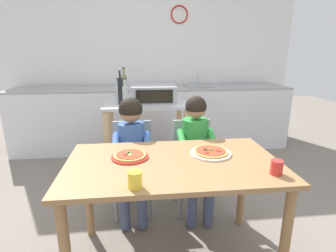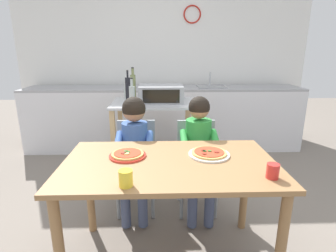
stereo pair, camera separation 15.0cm
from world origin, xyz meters
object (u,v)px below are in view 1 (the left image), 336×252
bottle_clear_vinegar (118,93)px  child_in_green_shirt (196,144)px  bottle_squat_spirits (121,91)px  dining_table (173,176)px  kitchen_island_cart (146,128)px  drinking_cup_red (277,167)px  dining_chair_right (193,158)px  dining_chair_left (133,160)px  bottle_brown_beer (126,96)px  toaster_oven (153,94)px  drinking_cup_yellow (135,180)px  bottle_dark_olive_oil (124,86)px  pizza_plate_red_rimmed (130,156)px  child_in_blue_striped_shirt (132,143)px  pizza_plate_white (211,152)px

bottle_clear_vinegar → child_in_green_shirt: bottle_clear_vinegar is taller
bottle_squat_spirits → dining_table: bearing=-72.7°
child_in_green_shirt → bottle_squat_spirits: bearing=132.9°
kitchen_island_cart → drinking_cup_red: bearing=-66.2°
dining_chair_right → child_in_green_shirt: 0.22m
dining_chair_left → bottle_brown_beer: bearing=98.3°
toaster_oven → dining_chair_right: toaster_oven is taller
drinking_cup_yellow → child_in_green_shirt: bearing=59.2°
bottle_dark_olive_oil → bottle_brown_beer: bearing=-86.1°
kitchen_island_cart → toaster_oven: 0.40m
toaster_oven → dining_chair_left: toaster_oven is taller
pizza_plate_red_rimmed → child_in_green_shirt: bearing=39.7°
bottle_brown_beer → dining_table: (0.33, -1.08, -0.35)m
bottle_brown_beer → dining_table: 1.18m
bottle_dark_olive_oil → dining_chair_left: 1.04m
dining_chair_right → pizza_plate_red_rimmed: (-0.55, -0.58, 0.28)m
child_in_blue_striped_shirt → bottle_squat_spirits: bearing=99.5°
bottle_squat_spirits → pizza_plate_red_rimmed: bearing=-84.3°
child_in_green_shirt → pizza_plate_white: child_in_green_shirt is taller
child_in_green_shirt → pizza_plate_white: 0.46m
pizza_plate_white → child_in_green_shirt: bearing=90.0°
drinking_cup_yellow → dining_table: bearing=52.5°
child_in_green_shirt → pizza_plate_red_rimmed: size_ratio=4.26×
pizza_plate_red_rimmed → drinking_cup_red: 0.91m
dining_chair_right → pizza_plate_white: dining_chair_right is taller
toaster_oven → pizza_plate_red_rimmed: 1.29m
pizza_plate_white → bottle_clear_vinegar: bearing=117.8°
bottle_dark_olive_oil → dining_chair_left: bottle_dark_olive_oil is taller
bottle_squat_spirits → dining_chair_left: size_ratio=0.44×
bottle_clear_vinegar → dining_table: (0.43, -1.43, -0.33)m
child_in_blue_striped_shirt → drinking_cup_yellow: child_in_blue_striped_shirt is taller
bottle_dark_olive_oil → drinking_cup_red: (0.93, -1.81, -0.24)m
dining_chair_right → child_in_blue_striped_shirt: child_in_blue_striped_shirt is taller
toaster_oven → drinking_cup_yellow: (-0.20, -1.66, -0.18)m
dining_table → child_in_blue_striped_shirt: (-0.28, 0.57, 0.04)m
bottle_clear_vinegar → child_in_green_shirt: bearing=-51.4°
bottle_squat_spirits → pizza_plate_white: 1.37m
kitchen_island_cart → child_in_green_shirt: child_in_green_shirt is taller
bottle_clear_vinegar → kitchen_island_cart: bearing=-18.5°
bottle_dark_olive_oil → child_in_blue_striped_shirt: bearing=-84.8°
child_in_blue_striped_shirt → child_in_green_shirt: 0.55m
toaster_oven → child_in_blue_striped_shirt: bearing=-106.7°
dining_chair_right → dining_table: bearing=-112.1°
dining_chair_left → drinking_cup_yellow: 1.05m
kitchen_island_cart → pizza_plate_red_rimmed: (-0.15, -1.24, 0.18)m
dining_table → drinking_cup_red: 0.63m
dining_table → dining_chair_right: size_ratio=1.68×
toaster_oven → bottle_squat_spirits: 0.36m
kitchen_island_cart → dining_chair_right: kitchen_island_cart is taller
child_in_blue_striped_shirt → pizza_plate_white: (0.55, -0.47, 0.08)m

